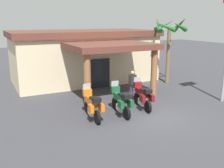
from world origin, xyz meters
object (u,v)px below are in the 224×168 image
Objects in this scene: motorcycle_maroon at (143,96)px; palm_tree_near_portico at (169,33)px; motorcycle_orange at (92,105)px; pedestrian at (132,82)px; motorcycle_green at (121,102)px; motel_building at (85,55)px.

palm_tree_near_portico is at bearing -39.68° from motorcycle_maroon.
palm_tree_near_portico is at bearing -57.49° from motorcycle_orange.
pedestrian is at bearing -54.99° from motorcycle_orange.
motorcycle_green is at bearing 2.99° from pedestrian.
motorcycle_orange is 1.00× the size of motorcycle_green.
motel_building is at bearing 13.47° from motorcycle_maroon.
palm_tree_near_portico reaches higher than motorcycle_green.
motorcycle_orange is 0.43× the size of palm_tree_near_portico.
motorcycle_green is at bearing -89.32° from motorcycle_orange.
motel_building reaches higher than motorcycle_orange.
motel_building reaches higher than motorcycle_maroon.
motel_building is 2.24× the size of palm_tree_near_portico.
palm_tree_near_portico is (5.09, 3.92, 3.15)m from motorcycle_maroon.
motorcycle_orange is at bearing -153.80° from palm_tree_near_portico.
pedestrian is (2.11, 2.16, 0.31)m from motorcycle_green.
motorcycle_orange is 3.10m from motorcycle_maroon.
motorcycle_green is 3.04m from pedestrian.
palm_tree_near_portico is at bearing 161.48° from pedestrian.
pedestrian is at bearing -81.51° from motel_building.
motorcycle_green and motorcycle_maroon have the same top height.
pedestrian is 0.34× the size of palm_tree_near_portico.
motel_building is 8.60m from motorcycle_orange.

